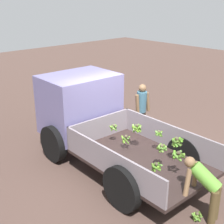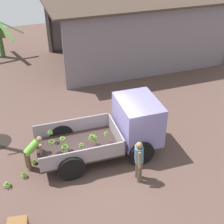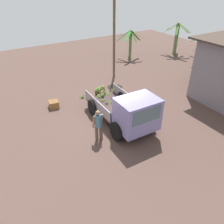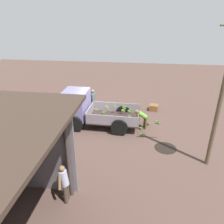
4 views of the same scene
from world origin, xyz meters
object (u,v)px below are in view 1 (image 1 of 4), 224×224
cargo_truck (90,114)px  banana_bunch_on_ground_3 (197,216)px  person_foreground_visitor (141,108)px  person_worker_loading (205,185)px

cargo_truck → banana_bunch_on_ground_3: (-3.58, 0.29, -1.01)m
banana_bunch_on_ground_3 → person_foreground_visitor: bearing=-31.6°
person_worker_loading → person_foreground_visitor: bearing=-45.0°
banana_bunch_on_ground_3 → cargo_truck: bearing=-4.6°
person_foreground_visitor → banana_bunch_on_ground_3: person_foreground_visitor is taller
cargo_truck → banana_bunch_on_ground_3: 3.73m
banana_bunch_on_ground_3 → person_worker_loading: bearing=-97.2°
person_foreground_visitor → banana_bunch_on_ground_3: bearing=-27.1°
person_foreground_visitor → person_worker_loading: person_foreground_visitor is taller
person_foreground_visitor → person_worker_loading: (-3.36, 1.92, -0.18)m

